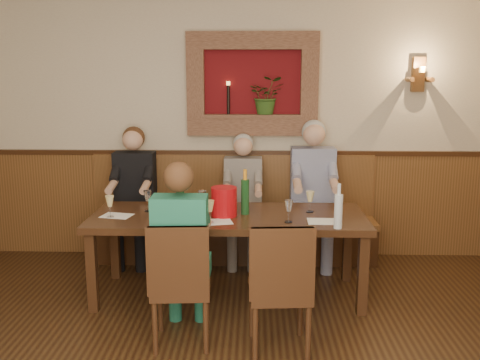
# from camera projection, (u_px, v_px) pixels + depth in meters

# --- Properties ---
(room_shell) EXTENTS (6.04, 6.04, 2.82)m
(room_shell) POSITION_uv_depth(u_px,v_px,m) (210.00, 92.00, 2.65)
(room_shell) COLOR beige
(room_shell) RESTS_ON ground
(wainscoting) EXTENTS (6.02, 6.02, 1.15)m
(wainscoting) POSITION_uv_depth(u_px,v_px,m) (212.00, 333.00, 2.91)
(wainscoting) COLOR brown
(wainscoting) RESTS_ON ground
(wall_niche) EXTENTS (1.36, 0.30, 1.06)m
(wall_niche) POSITION_uv_depth(u_px,v_px,m) (256.00, 89.00, 5.54)
(wall_niche) COLOR #610D12
(wall_niche) RESTS_ON ground
(wall_sconce) EXTENTS (0.25, 0.20, 0.35)m
(wall_sconce) POSITION_uv_depth(u_px,v_px,m) (419.00, 75.00, 5.46)
(wall_sconce) COLOR brown
(wall_sconce) RESTS_ON ground
(dining_table) EXTENTS (2.40, 0.90, 0.75)m
(dining_table) POSITION_uv_depth(u_px,v_px,m) (229.00, 223.00, 4.71)
(dining_table) COLOR #35200F
(dining_table) RESTS_ON ground
(bench) EXTENTS (3.00, 0.45, 1.11)m
(bench) POSITION_uv_depth(u_px,v_px,m) (233.00, 229.00, 5.70)
(bench) COLOR #381E0F
(bench) RESTS_ON ground
(chair_near_left) EXTENTS (0.45, 0.45, 0.95)m
(chair_near_left) POSITION_uv_depth(u_px,v_px,m) (182.00, 308.00, 3.93)
(chair_near_left) COLOR #35200F
(chair_near_left) RESTS_ON ground
(chair_near_right) EXTENTS (0.46, 0.46, 0.97)m
(chair_near_right) POSITION_uv_depth(u_px,v_px,m) (279.00, 313.00, 3.84)
(chair_near_right) COLOR #35200F
(chair_near_right) RESTS_ON ground
(person_bench_left) EXTENTS (0.42, 0.51, 1.42)m
(person_bench_left) POSITION_uv_depth(u_px,v_px,m) (134.00, 207.00, 5.57)
(person_bench_left) COLOR black
(person_bench_left) RESTS_ON ground
(person_bench_mid) EXTENTS (0.39, 0.48, 1.35)m
(person_bench_mid) POSITION_uv_depth(u_px,v_px,m) (243.00, 211.00, 5.55)
(person_bench_mid) COLOR #5B5553
(person_bench_mid) RESTS_ON ground
(person_bench_right) EXTENTS (0.45, 0.55, 1.50)m
(person_bench_right) POSITION_uv_depth(u_px,v_px,m) (313.00, 205.00, 5.51)
(person_bench_right) COLOR navy
(person_bench_right) RESTS_ON ground
(person_chair_front) EXTENTS (0.40, 0.49, 1.37)m
(person_chair_front) POSITION_uv_depth(u_px,v_px,m) (183.00, 266.00, 3.97)
(person_chair_front) COLOR #1C6260
(person_chair_front) RESTS_ON ground
(spittoon_bucket) EXTENTS (0.27, 0.27, 0.25)m
(spittoon_bucket) POSITION_uv_depth(u_px,v_px,m) (224.00, 202.00, 4.62)
(spittoon_bucket) COLOR #BC0B12
(spittoon_bucket) RESTS_ON dining_table
(wine_bottle_green_a) EXTENTS (0.08, 0.08, 0.40)m
(wine_bottle_green_a) POSITION_uv_depth(u_px,v_px,m) (245.00, 196.00, 4.68)
(wine_bottle_green_a) COLOR #19471E
(wine_bottle_green_a) RESTS_ON dining_table
(wine_bottle_green_b) EXTENTS (0.10, 0.10, 0.40)m
(wine_bottle_green_b) POSITION_uv_depth(u_px,v_px,m) (180.00, 191.00, 4.87)
(wine_bottle_green_b) COLOR #19471E
(wine_bottle_green_b) RESTS_ON dining_table
(water_bottle) EXTENTS (0.08, 0.08, 0.37)m
(water_bottle) POSITION_uv_depth(u_px,v_px,m) (338.00, 210.00, 4.26)
(water_bottle) COLOR silver
(water_bottle) RESTS_ON dining_table
(tasting_sheet_a) EXTENTS (0.29, 0.23, 0.00)m
(tasting_sheet_a) POSITION_uv_depth(u_px,v_px,m) (117.00, 216.00, 4.65)
(tasting_sheet_a) COLOR white
(tasting_sheet_a) RESTS_ON dining_table
(tasting_sheet_b) EXTENTS (0.30, 0.24, 0.00)m
(tasting_sheet_b) POSITION_uv_depth(u_px,v_px,m) (216.00, 222.00, 4.46)
(tasting_sheet_b) COLOR white
(tasting_sheet_b) RESTS_ON dining_table
(tasting_sheet_c) EXTENTS (0.28, 0.20, 0.00)m
(tasting_sheet_c) POSITION_uv_depth(u_px,v_px,m) (324.00, 221.00, 4.47)
(tasting_sheet_c) COLOR white
(tasting_sheet_c) RESTS_ON dining_table
(tasting_sheet_d) EXTENTS (0.30, 0.22, 0.00)m
(tasting_sheet_d) POSITION_uv_depth(u_px,v_px,m) (183.00, 223.00, 4.43)
(tasting_sheet_d) COLOR white
(tasting_sheet_d) RESTS_ON dining_table
(wine_glass_0) EXTENTS (0.08, 0.08, 0.19)m
(wine_glass_0) POSITION_uv_depth(u_px,v_px,m) (168.00, 209.00, 4.49)
(wine_glass_0) COLOR #E6D489
(wine_glass_0) RESTS_ON dining_table
(wine_glass_1) EXTENTS (0.08, 0.08, 0.19)m
(wine_glass_1) POSITION_uv_depth(u_px,v_px,m) (148.00, 201.00, 4.78)
(wine_glass_1) COLOR white
(wine_glass_1) RESTS_ON dining_table
(wine_glass_2) EXTENTS (0.08, 0.08, 0.19)m
(wine_glass_2) POSITION_uv_depth(u_px,v_px,m) (219.00, 207.00, 4.58)
(wine_glass_2) COLOR #E6D489
(wine_glass_2) RESTS_ON dining_table
(wine_glass_3) EXTENTS (0.08, 0.08, 0.19)m
(wine_glass_3) POSITION_uv_depth(u_px,v_px,m) (339.00, 208.00, 4.53)
(wine_glass_3) COLOR white
(wine_glass_3) RESTS_ON dining_table
(wine_glass_4) EXTENTS (0.08, 0.08, 0.19)m
(wine_glass_4) POSITION_uv_depth(u_px,v_px,m) (202.00, 201.00, 4.78)
(wine_glass_4) COLOR white
(wine_glass_4) RESTS_ON dining_table
(wine_glass_5) EXTENTS (0.08, 0.08, 0.19)m
(wine_glass_5) POSITION_uv_depth(u_px,v_px,m) (310.00, 202.00, 4.75)
(wine_glass_5) COLOR #E6D489
(wine_glass_5) RESTS_ON dining_table
(wine_glass_6) EXTENTS (0.08, 0.08, 0.19)m
(wine_glass_6) POSITION_uv_depth(u_px,v_px,m) (289.00, 211.00, 4.43)
(wine_glass_6) COLOR white
(wine_glass_6) RESTS_ON dining_table
(wine_glass_7) EXTENTS (0.08, 0.08, 0.19)m
(wine_glass_7) POSITION_uv_depth(u_px,v_px,m) (210.00, 212.00, 4.42)
(wine_glass_7) COLOR #E6D489
(wine_glass_7) RESTS_ON dining_table
(wine_glass_8) EXTENTS (0.08, 0.08, 0.19)m
(wine_glass_8) POSITION_uv_depth(u_px,v_px,m) (110.00, 207.00, 4.58)
(wine_glass_8) COLOR #E6D489
(wine_glass_8) RESTS_ON dining_table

